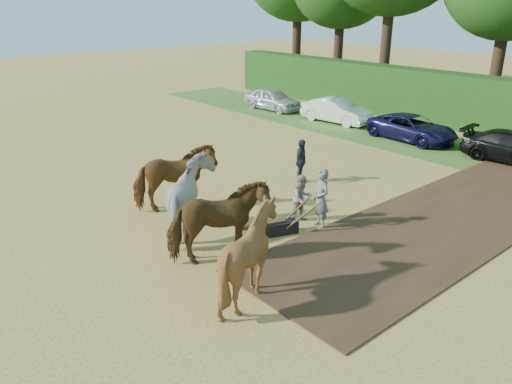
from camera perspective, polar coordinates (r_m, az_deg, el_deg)
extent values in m
plane|color=gold|center=(13.94, 2.29, -8.23)|extent=(120.00, 120.00, 0.00)
cube|color=#472D1C|center=(18.30, 22.01, -2.34)|extent=(4.50, 17.00, 0.05)
cube|color=#38601E|center=(24.95, 26.73, 2.96)|extent=(50.00, 5.00, 0.03)
imported|color=#C1B297|center=(16.27, 5.27, -0.74)|extent=(0.70, 0.85, 1.59)
imported|color=#242830|center=(19.80, 5.17, 3.55)|extent=(0.86, 1.11, 1.76)
imported|color=brown|center=(17.15, -9.28, 1.55)|extent=(2.11, 3.03, 2.34)
imported|color=beige|center=(15.35, -7.08, -0.70)|extent=(2.85, 2.64, 2.34)
imported|color=brown|center=(13.60, -4.32, -3.54)|extent=(2.11, 3.03, 2.34)
imported|color=brown|center=(11.94, -0.73, -7.17)|extent=(2.49, 2.63, 2.34)
cube|color=black|center=(15.60, 2.96, -4.08)|extent=(0.70, 1.07, 0.39)
cube|color=brown|center=(15.28, 0.67, -3.81)|extent=(0.62, 1.50, 0.11)
cylinder|color=brown|center=(15.87, 4.65, -2.02)|extent=(0.29, 1.12, 0.82)
cylinder|color=brown|center=(15.47, 5.43, -2.69)|extent=(0.58, 1.03, 0.82)
imported|color=gray|center=(15.84, 7.43, -0.76)|extent=(0.83, 0.68, 1.95)
imported|color=silver|center=(33.44, 1.88, 10.58)|extent=(4.29, 1.95, 1.43)
imported|color=white|center=(30.17, 9.18, 9.16)|extent=(4.45, 1.92, 1.43)
imported|color=#1A1646|center=(27.12, 17.41, 7.00)|extent=(4.83, 2.43, 1.31)
cylinder|color=#382616|center=(42.38, 4.64, 15.77)|extent=(0.70, 0.70, 5.85)
cylinder|color=#382616|center=(40.06, 9.32, 14.94)|extent=(0.70, 0.70, 5.40)
cylinder|color=#382616|center=(36.15, 14.50, 14.82)|extent=(0.70, 0.70, 6.53)
cylinder|color=#382616|center=(34.04, 25.68, 11.95)|extent=(0.70, 0.70, 5.17)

